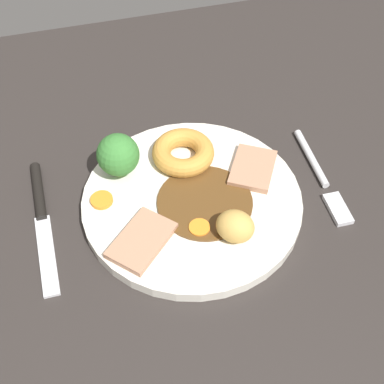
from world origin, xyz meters
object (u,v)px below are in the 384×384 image
object	(u,v)px
meat_slice_main	(142,240)
roast_potato_left	(235,226)
carrot_coin_back	(102,200)
carrot_coin_front	(199,228)
knife	(41,213)
fork	(322,178)
yorkshire_pudding	(183,152)
dinner_plate	(192,202)
broccoli_floret	(118,155)
meat_slice_under	(253,168)

from	to	relation	value
meat_slice_main	roast_potato_left	xyz separation A→B (cm)	(-9.84, 1.74, 1.29)
roast_potato_left	carrot_coin_back	xyz separation A→B (cm)	(13.06, -8.53, -1.44)
roast_potato_left	carrot_coin_front	world-z (taller)	roast_potato_left
carrot_coin_back	knife	size ratio (longest dim) A/B	0.14
fork	knife	size ratio (longest dim) A/B	0.83
yorkshire_pudding	knife	distance (cm)	18.00
dinner_plate	broccoli_floret	bearing A→B (deg)	-39.64
carrot_coin_front	fork	bearing A→B (deg)	-165.72
broccoli_floret	knife	xyz separation A→B (cm)	(9.82, 2.91, -3.97)
dinner_plate	broccoli_floret	world-z (taller)	broccoli_floret
yorkshire_pudding	carrot_coin_front	xyz separation A→B (cm)	(0.99, 10.74, -0.90)
roast_potato_left	carrot_coin_front	size ratio (longest dim) A/B	1.79
meat_slice_main	yorkshire_pudding	bearing A→B (deg)	-124.43
fork	dinner_plate	bearing A→B (deg)	-89.66
yorkshire_pudding	broccoli_floret	bearing A→B (deg)	1.72
roast_potato_left	fork	bearing A→B (deg)	-155.34
meat_slice_main	fork	xyz separation A→B (cm)	(-23.00, -4.30, -1.41)
knife	yorkshire_pudding	bearing A→B (deg)	99.66
meat_slice_main	broccoli_floret	world-z (taller)	broccoli_floret
meat_slice_main	meat_slice_under	world-z (taller)	same
yorkshire_pudding	fork	distance (cm)	17.02
yorkshire_pudding	carrot_coin_back	world-z (taller)	yorkshire_pudding
broccoli_floret	meat_slice_under	bearing A→B (deg)	166.09
meat_slice_main	knife	world-z (taller)	meat_slice_main
carrot_coin_back	knife	world-z (taller)	carrot_coin_back
carrot_coin_front	carrot_coin_back	bearing A→B (deg)	-34.77
roast_potato_left	broccoli_floret	size ratio (longest dim) A/B	0.75
yorkshire_pudding	knife	bearing A→B (deg)	10.12
broccoli_floret	knife	distance (cm)	10.98
yorkshire_pudding	carrot_coin_back	xyz separation A→B (cm)	(10.65, 4.04, -0.88)
carrot_coin_front	broccoli_floret	distance (cm)	12.82
meat_slice_main	carrot_coin_back	world-z (taller)	meat_slice_main
yorkshire_pudding	carrot_coin_front	distance (cm)	10.83
yorkshire_pudding	fork	world-z (taller)	yorkshire_pudding
carrot_coin_back	broccoli_floret	size ratio (longest dim) A/B	0.46
dinner_plate	yorkshire_pudding	size ratio (longest dim) A/B	3.35
carrot_coin_back	broccoli_floret	bearing A→B (deg)	-126.98
meat_slice_under	broccoli_floret	world-z (taller)	broccoli_floret
dinner_plate	yorkshire_pudding	bearing A→B (deg)	-95.40
carrot_coin_back	dinner_plate	bearing A→B (deg)	167.91
roast_potato_left	carrot_coin_back	bearing A→B (deg)	-33.13
roast_potato_left	fork	distance (cm)	14.73
yorkshire_pudding	dinner_plate	bearing A→B (deg)	84.60
meat_slice_under	broccoli_floret	distance (cm)	15.98
dinner_plate	knife	size ratio (longest dim) A/B	1.37
roast_potato_left	knife	distance (cm)	22.28
roast_potato_left	fork	size ratio (longest dim) A/B	0.27
fork	meat_slice_under	bearing A→B (deg)	-105.76
yorkshire_pudding	carrot_coin_back	size ratio (longest dim) A/B	2.94
fork	carrot_coin_front	bearing A→B (deg)	-74.20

